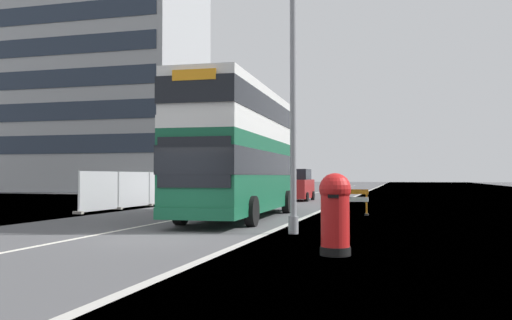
% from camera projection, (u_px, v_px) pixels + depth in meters
% --- Properties ---
extents(ground, '(140.00, 280.00, 0.10)m').
position_uv_depth(ground, '(182.00, 240.00, 14.55)').
color(ground, '#4C4C4F').
extents(double_decker_bus, '(3.03, 11.52, 4.95)m').
position_uv_depth(double_decker_bus, '(242.00, 151.00, 21.56)').
color(double_decker_bus, '#145638').
rests_on(double_decker_bus, ground).
extents(lamppost_foreground, '(0.29, 0.70, 8.47)m').
position_uv_depth(lamppost_foreground, '(293.00, 94.00, 15.71)').
color(lamppost_foreground, gray).
rests_on(lamppost_foreground, ground).
extents(red_pillar_postbox, '(0.66, 0.66, 1.71)m').
position_uv_depth(red_pillar_postbox, '(335.00, 210.00, 11.40)').
color(red_pillar_postbox, black).
rests_on(red_pillar_postbox, ground).
extents(roadworks_barrier, '(1.61, 0.44, 1.08)m').
position_uv_depth(roadworks_barrier, '(349.00, 199.00, 23.04)').
color(roadworks_barrier, orange).
rests_on(roadworks_barrier, ground).
extents(construction_site_fence, '(0.44, 27.40, 1.91)m').
position_uv_depth(construction_site_fence, '(195.00, 187.00, 36.81)').
color(construction_site_fence, '#A8AAAD').
rests_on(construction_site_fence, ground).
extents(car_oncoming_near, '(1.95, 3.92, 2.10)m').
position_uv_depth(car_oncoming_near, '(297.00, 186.00, 36.57)').
color(car_oncoming_near, maroon).
rests_on(car_oncoming_near, ground).
extents(car_receding_mid, '(1.97, 4.33, 2.09)m').
position_uv_depth(car_receding_mid, '(272.00, 184.00, 45.53)').
color(car_receding_mid, silver).
rests_on(car_receding_mid, ground).
extents(bare_tree_far_verge_near, '(2.23, 3.26, 5.03)m').
position_uv_depth(bare_tree_far_verge_near, '(204.00, 167.00, 52.63)').
color(bare_tree_far_verge_near, '#4C3D2D').
rests_on(bare_tree_far_verge_near, ground).
extents(bare_tree_far_verge_mid, '(2.89, 2.09, 4.44)m').
position_uv_depth(bare_tree_far_verge_mid, '(234.00, 172.00, 64.72)').
color(bare_tree_far_verge_mid, '#4C3D2D').
rests_on(bare_tree_far_verge_mid, ground).
extents(bare_tree_far_verge_far, '(2.36, 2.24, 4.44)m').
position_uv_depth(bare_tree_far_verge_far, '(243.00, 171.00, 68.36)').
color(bare_tree_far_verge_far, '#4C3D2D').
rests_on(bare_tree_far_verge_far, ground).
extents(backdrop_office_block, '(20.49, 13.51, 26.50)m').
position_uv_depth(backdrop_office_block, '(103.00, 72.00, 61.28)').
color(backdrop_office_block, '#9EA0A3').
rests_on(backdrop_office_block, ground).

